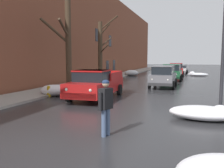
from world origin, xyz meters
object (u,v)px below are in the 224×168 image
object	(u,v)px
suv_green_parked_kerbside_mid	(172,72)
suv_red_parked_far_down_block	(176,69)
pickup_truck_red_approaching_near_lane	(96,84)
pedestrian_with_coffee	(106,103)
bare_tree_second_along_sidewalk	(67,43)
fire_hydrant	(49,91)
street_lamp_post	(224,37)
bare_tree_mid_block	(101,51)
sedan_white_queued_behind_truck	(182,69)
suv_grey_parked_kerbside_close	(164,75)

from	to	relation	value
suv_green_parked_kerbside_mid	suv_red_parked_far_down_block	xyz separation A→B (m)	(0.04, 6.77, -0.00)
pickup_truck_red_approaching_near_lane	suv_red_parked_far_down_block	size ratio (longest dim) A/B	1.22
suv_green_parked_kerbside_mid	pedestrian_with_coffee	world-z (taller)	suv_green_parked_kerbside_mid
pickup_truck_red_approaching_near_lane	bare_tree_second_along_sidewalk	bearing A→B (deg)	143.51
suv_green_parked_kerbside_mid	fire_hydrant	xyz separation A→B (m)	(-6.43, -14.01, -0.63)
street_lamp_post	fire_hydrant	bearing A→B (deg)	169.56
fire_hydrant	street_lamp_post	world-z (taller)	street_lamp_post
bare_tree_mid_block	sedan_white_queued_behind_truck	xyz separation A→B (m)	(6.93, 18.29, -2.41)
bare_tree_second_along_sidewalk	suv_red_parked_far_down_block	distance (m)	19.37
bare_tree_mid_block	pickup_truck_red_approaching_near_lane	world-z (taller)	bare_tree_mid_block
bare_tree_mid_block	sedan_white_queued_behind_truck	size ratio (longest dim) A/B	1.63
bare_tree_mid_block	suv_green_parked_kerbside_mid	size ratio (longest dim) A/B	1.47
fire_hydrant	street_lamp_post	distance (m)	10.29
street_lamp_post	bare_tree_mid_block	bearing A→B (deg)	131.99
fire_hydrant	bare_tree_mid_block	bearing A→B (deg)	90.24
pickup_truck_red_approaching_near_lane	pedestrian_with_coffee	size ratio (longest dim) A/B	3.13
bare_tree_second_along_sidewalk	fire_hydrant	xyz separation A→B (m)	(0.16, -2.76, -3.20)
bare_tree_second_along_sidewalk	sedan_white_queued_behind_truck	xyz separation A→B (m)	(7.06, 24.57, -2.81)
suv_green_parked_kerbside_mid	pedestrian_with_coffee	distance (m)	19.88
fire_hydrant	pedestrian_with_coffee	bearing A→B (deg)	-44.24
bare_tree_mid_block	street_lamp_post	world-z (taller)	bare_tree_mid_block
suv_red_parked_far_down_block	sedan_white_queued_behind_truck	bearing A→B (deg)	86.31
bare_tree_mid_block	fire_hydrant	world-z (taller)	bare_tree_mid_block
pedestrian_with_coffee	bare_tree_mid_block	bearing A→B (deg)	112.14
sedan_white_queued_behind_truck	bare_tree_mid_block	bearing A→B (deg)	-110.76
suv_red_parked_far_down_block	fire_hydrant	size ratio (longest dim) A/B	6.36
pickup_truck_red_approaching_near_lane	suv_green_parked_kerbside_mid	distance (m)	14.05
bare_tree_second_along_sidewalk	street_lamp_post	world-z (taller)	bare_tree_second_along_sidewalk
suv_grey_parked_kerbside_close	sedan_white_queued_behind_truck	xyz separation A→B (m)	(0.66, 19.70, -0.24)
suv_grey_parked_kerbside_close	suv_red_parked_far_down_block	xyz separation A→B (m)	(0.23, 13.15, -0.00)
pickup_truck_red_approaching_near_lane	suv_red_parked_far_down_block	world-z (taller)	suv_red_parked_far_down_block
bare_tree_mid_block	suv_grey_parked_kerbside_close	distance (m)	6.79
suv_grey_parked_kerbside_close	sedan_white_queued_behind_truck	size ratio (longest dim) A/B	1.20
pedestrian_with_coffee	fire_hydrant	world-z (taller)	pedestrian_with_coffee
suv_grey_parked_kerbside_close	bare_tree_second_along_sidewalk	bearing A→B (deg)	-142.79
suv_grey_parked_kerbside_close	sedan_white_queued_behind_truck	world-z (taller)	suv_grey_parked_kerbside_close
suv_grey_parked_kerbside_close	bare_tree_mid_block	bearing A→B (deg)	167.29
suv_grey_parked_kerbside_close	pedestrian_with_coffee	size ratio (longest dim) A/B	2.68
bare_tree_mid_block	fire_hydrant	xyz separation A→B (m)	(0.04, -9.04, -2.80)
fire_hydrant	sedan_white_queued_behind_truck	bearing A→B (deg)	75.84
suv_grey_parked_kerbside_close	street_lamp_post	xyz separation A→B (m)	(3.47, -9.41, 2.28)
fire_hydrant	street_lamp_post	size ratio (longest dim) A/B	0.12
bare_tree_second_along_sidewalk	suv_green_parked_kerbside_mid	size ratio (longest dim) A/B	1.54
bare_tree_second_along_sidewalk	pedestrian_with_coffee	world-z (taller)	bare_tree_second_along_sidewalk
suv_red_parked_far_down_block	street_lamp_post	distance (m)	22.91
pickup_truck_red_approaching_near_lane	suv_red_parked_far_down_block	distance (m)	20.70
bare_tree_mid_block	street_lamp_post	distance (m)	14.57
bare_tree_second_along_sidewalk	fire_hydrant	bearing A→B (deg)	-86.58
fire_hydrant	street_lamp_post	bearing A→B (deg)	-10.44
bare_tree_second_along_sidewalk	suv_grey_parked_kerbside_close	xyz separation A→B (m)	(6.41, 4.86, -2.57)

